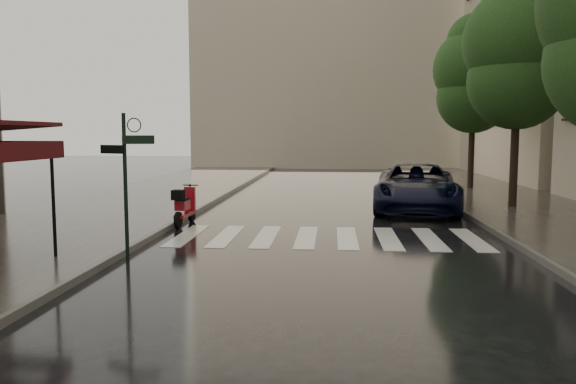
# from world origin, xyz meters

# --- Properties ---
(ground) EXTENTS (120.00, 120.00, 0.00)m
(ground) POSITION_xyz_m (0.00, 0.00, 0.00)
(ground) COLOR black
(ground) RESTS_ON ground
(sidewalk_near) EXTENTS (6.00, 60.00, 0.12)m
(sidewalk_near) POSITION_xyz_m (-4.50, 12.00, 0.06)
(sidewalk_near) COLOR #38332D
(sidewalk_near) RESTS_ON ground
(sidewalk_far) EXTENTS (5.50, 60.00, 0.12)m
(sidewalk_far) POSITION_xyz_m (10.25, 12.00, 0.06)
(sidewalk_far) COLOR #38332D
(sidewalk_far) RESTS_ON ground
(curb_near) EXTENTS (0.12, 60.00, 0.16)m
(curb_near) POSITION_xyz_m (-1.45, 12.00, 0.07)
(curb_near) COLOR #595651
(curb_near) RESTS_ON ground
(curb_far) EXTENTS (0.12, 60.00, 0.16)m
(curb_far) POSITION_xyz_m (7.45, 12.00, 0.07)
(curb_far) COLOR #595651
(curb_far) RESTS_ON ground
(crosswalk) EXTENTS (7.85, 3.20, 0.01)m
(crosswalk) POSITION_xyz_m (2.98, 6.00, 0.01)
(crosswalk) COLOR silver
(crosswalk) RESTS_ON ground
(signpost) EXTENTS (1.17, 0.29, 3.10)m
(signpost) POSITION_xyz_m (-1.19, 3.00, 1.83)
(signpost) COLOR black
(signpost) RESTS_ON ground
(haussmann_far) EXTENTS (8.00, 16.00, 18.50)m
(haussmann_far) POSITION_xyz_m (16.50, 26.00, 9.25)
(haussmann_far) COLOR #B4AB8A
(haussmann_far) RESTS_ON ground
(backdrop_building) EXTENTS (22.00, 6.00, 20.00)m
(backdrop_building) POSITION_xyz_m (3.00, 38.00, 10.00)
(backdrop_building) COLOR #B4AB8A
(backdrop_building) RESTS_ON ground
(tree_mid) EXTENTS (3.80, 3.80, 8.34)m
(tree_mid) POSITION_xyz_m (9.50, 12.00, 5.59)
(tree_mid) COLOR black
(tree_mid) RESTS_ON sidewalk_far
(tree_far) EXTENTS (3.80, 3.80, 8.16)m
(tree_far) POSITION_xyz_m (9.70, 19.00, 5.46)
(tree_far) COLOR black
(tree_far) RESTS_ON sidewalk_far
(scooter) EXTENTS (0.47, 1.75, 1.15)m
(scooter) POSITION_xyz_m (-1.20, 7.63, 0.53)
(scooter) COLOR black
(scooter) RESTS_ON ground
(parked_car) EXTENTS (3.50, 6.30, 1.67)m
(parked_car) POSITION_xyz_m (6.04, 11.37, 0.83)
(parked_car) COLOR black
(parked_car) RESTS_ON ground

